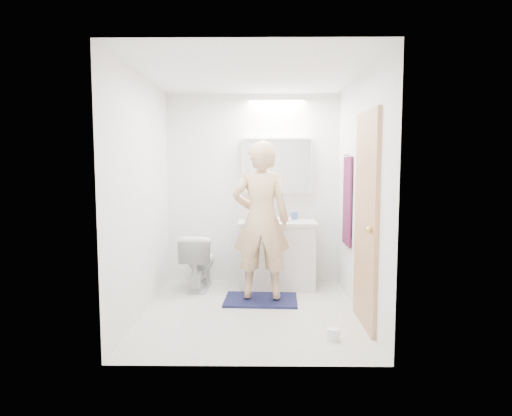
{
  "coord_description": "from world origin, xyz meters",
  "views": [
    {
      "loc": [
        0.1,
        -4.46,
        1.51
      ],
      "look_at": [
        0.05,
        0.25,
        1.05
      ],
      "focal_mm": 31.21,
      "sensor_mm": 36.0,
      "label": 1
    }
  ],
  "objects_px": {
    "soap_bottle_b": "(263,212)",
    "toilet_paper_roll": "(333,334)",
    "person": "(261,220)",
    "medicine_cabinet": "(277,165)",
    "soap_bottle_a": "(250,210)",
    "toothbrush_cup": "(294,216)",
    "vanity_cabinet": "(277,255)",
    "toilet": "(199,261)"
  },
  "relations": [
    {
      "from": "toilet",
      "to": "soap_bottle_a",
      "type": "distance_m",
      "value": 0.9
    },
    {
      "from": "vanity_cabinet",
      "to": "soap_bottle_b",
      "type": "height_order",
      "value": "soap_bottle_b"
    },
    {
      "from": "medicine_cabinet",
      "to": "toilet",
      "type": "height_order",
      "value": "medicine_cabinet"
    },
    {
      "from": "medicine_cabinet",
      "to": "toilet_paper_roll",
      "type": "xyz_separation_m",
      "value": [
        0.43,
        -1.91,
        -1.45
      ]
    },
    {
      "from": "vanity_cabinet",
      "to": "toothbrush_cup",
      "type": "bearing_deg",
      "value": 35.45
    },
    {
      "from": "vanity_cabinet",
      "to": "person",
      "type": "xyz_separation_m",
      "value": [
        -0.2,
        -0.61,
        0.52
      ]
    },
    {
      "from": "toilet",
      "to": "toilet_paper_roll",
      "type": "xyz_separation_m",
      "value": [
        1.38,
        -1.59,
        -0.29
      ]
    },
    {
      "from": "soap_bottle_b",
      "to": "toothbrush_cup",
      "type": "xyz_separation_m",
      "value": [
        0.4,
        -0.02,
        -0.05
      ]
    },
    {
      "from": "person",
      "to": "toilet_paper_roll",
      "type": "xyz_separation_m",
      "value": [
        0.63,
        -1.09,
        -0.86
      ]
    },
    {
      "from": "toothbrush_cup",
      "to": "toilet_paper_roll",
      "type": "relative_size",
      "value": 0.88
    },
    {
      "from": "soap_bottle_a",
      "to": "toilet",
      "type": "bearing_deg",
      "value": -156.72
    },
    {
      "from": "toilet_paper_roll",
      "to": "medicine_cabinet",
      "type": "bearing_deg",
      "value": 102.61
    },
    {
      "from": "vanity_cabinet",
      "to": "soap_bottle_b",
      "type": "relative_size",
      "value": 4.96
    },
    {
      "from": "toilet",
      "to": "soap_bottle_a",
      "type": "height_order",
      "value": "soap_bottle_a"
    },
    {
      "from": "vanity_cabinet",
      "to": "soap_bottle_a",
      "type": "height_order",
      "value": "soap_bottle_a"
    },
    {
      "from": "medicine_cabinet",
      "to": "toothbrush_cup",
      "type": "bearing_deg",
      "value": -12.44
    },
    {
      "from": "toilet",
      "to": "toothbrush_cup",
      "type": "distance_m",
      "value": 1.32
    },
    {
      "from": "person",
      "to": "soap_bottle_b",
      "type": "xyz_separation_m",
      "value": [
        0.03,
        0.79,
        0.0
      ]
    },
    {
      "from": "toilet",
      "to": "soap_bottle_b",
      "type": "distance_m",
      "value": 1.01
    },
    {
      "from": "person",
      "to": "toilet_paper_roll",
      "type": "distance_m",
      "value": 1.52
    },
    {
      "from": "vanity_cabinet",
      "to": "soap_bottle_a",
      "type": "bearing_deg",
      "value": 156.05
    },
    {
      "from": "soap_bottle_a",
      "to": "toilet_paper_roll",
      "type": "height_order",
      "value": "soap_bottle_a"
    },
    {
      "from": "medicine_cabinet",
      "to": "person",
      "type": "relative_size",
      "value": 0.51
    },
    {
      "from": "soap_bottle_a",
      "to": "soap_bottle_b",
      "type": "bearing_deg",
      "value": 10.18
    },
    {
      "from": "vanity_cabinet",
      "to": "medicine_cabinet",
      "type": "relative_size",
      "value": 1.02
    },
    {
      "from": "toilet",
      "to": "toothbrush_cup",
      "type": "bearing_deg",
      "value": -163.2
    },
    {
      "from": "soap_bottle_a",
      "to": "toothbrush_cup",
      "type": "relative_size",
      "value": 2.49
    },
    {
      "from": "person",
      "to": "toothbrush_cup",
      "type": "bearing_deg",
      "value": -116.09
    },
    {
      "from": "toilet",
      "to": "soap_bottle_b",
      "type": "xyz_separation_m",
      "value": [
        0.78,
        0.3,
        0.57
      ]
    },
    {
      "from": "toilet",
      "to": "vanity_cabinet",
      "type": "bearing_deg",
      "value": -169.46
    },
    {
      "from": "toothbrush_cup",
      "to": "toilet_paper_roll",
      "type": "height_order",
      "value": "toothbrush_cup"
    },
    {
      "from": "soap_bottle_a",
      "to": "soap_bottle_b",
      "type": "height_order",
      "value": "soap_bottle_a"
    },
    {
      "from": "person",
      "to": "toothbrush_cup",
      "type": "xyz_separation_m",
      "value": [
        0.42,
        0.77,
        -0.04
      ]
    },
    {
      "from": "vanity_cabinet",
      "to": "soap_bottle_b",
      "type": "bearing_deg",
      "value": 133.45
    },
    {
      "from": "soap_bottle_a",
      "to": "toothbrush_cup",
      "type": "xyz_separation_m",
      "value": [
        0.56,
        0.01,
        -0.08
      ]
    },
    {
      "from": "soap_bottle_b",
      "to": "toilet_paper_roll",
      "type": "relative_size",
      "value": 1.65
    },
    {
      "from": "medicine_cabinet",
      "to": "soap_bottle_b",
      "type": "height_order",
      "value": "medicine_cabinet"
    },
    {
      "from": "toothbrush_cup",
      "to": "soap_bottle_b",
      "type": "bearing_deg",
      "value": 177.1
    },
    {
      "from": "vanity_cabinet",
      "to": "soap_bottle_b",
      "type": "xyz_separation_m",
      "value": [
        -0.17,
        0.18,
        0.52
      ]
    },
    {
      "from": "toilet_paper_roll",
      "to": "toothbrush_cup",
      "type": "bearing_deg",
      "value": 96.17
    },
    {
      "from": "medicine_cabinet",
      "to": "soap_bottle_a",
      "type": "relative_size",
      "value": 3.66
    },
    {
      "from": "toilet",
      "to": "soap_bottle_b",
      "type": "height_order",
      "value": "soap_bottle_b"
    }
  ]
}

